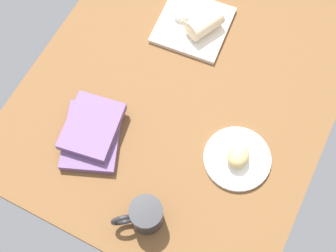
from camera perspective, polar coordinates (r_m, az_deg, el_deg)
dining_table at (r=142.32cm, az=2.13°, el=5.07°), size 110.00×90.00×4.00cm
round_plate at (r=131.41cm, az=8.60°, el=-4.05°), size 19.16×19.16×1.40cm
scone_pastry at (r=127.94cm, az=8.74°, el=-3.77°), size 7.06×6.06×5.59cm
square_plate at (r=150.73cm, az=3.15°, el=12.45°), size 23.76×23.76×1.60cm
sauce_cup at (r=150.48cm, az=1.55°, el=13.77°), size 4.75×4.75×2.39cm
breakfast_wrap at (r=146.32cm, az=4.57°, el=12.66°), size 12.89×10.81×6.66cm
book_stack at (r=132.47cm, az=-9.45°, el=-0.71°), size 25.24×22.30×5.64cm
coffee_mug at (r=121.55cm, az=-2.89°, el=-11.03°), size 10.92×12.10×9.68cm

